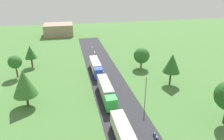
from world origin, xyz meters
name	(u,v)px	position (x,y,z in m)	size (l,w,h in m)	color
road	(124,116)	(0.00, 24.50, 0.03)	(10.00, 140.00, 0.06)	#2B2B30
lane_marking_centre	(130,130)	(0.00, 19.78, 0.07)	(0.16, 118.47, 0.01)	white
truck_lead	(125,137)	(-2.19, 15.88, 2.05)	(2.58, 12.61, 3.45)	orange
truck_second	(106,91)	(-2.29, 32.39, 2.22)	(2.52, 13.39, 3.78)	green
truck_third	(96,66)	(-2.44, 48.67, 2.16)	(2.53, 12.86, 3.63)	blue
motorcycle_courier	(156,136)	(3.79, 16.60, 0.54)	(0.28, 1.94, 0.91)	black
lamppost_second	(146,89)	(5.81, 27.43, 4.22)	(0.36, 0.36, 7.50)	slate
tree_oak	(30,52)	(-22.78, 58.11, 5.25)	(3.86, 3.86, 7.43)	#513823
tree_birch	(24,83)	(-20.49, 33.01, 5.88)	(5.38, 5.38, 8.86)	#513823
tree_maple	(172,63)	(16.59, 36.24, 6.27)	(4.70, 4.70, 8.89)	#513823
tree_pine	(142,56)	(12.86, 49.42, 4.38)	(5.20, 5.20, 6.99)	#513823
tree_ash	(15,62)	(-26.04, 50.43, 4.87)	(3.97, 3.97, 6.89)	#513823
distant_building	(59,30)	(-14.87, 104.76, 3.07)	(15.15, 12.82, 6.14)	#9E846B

